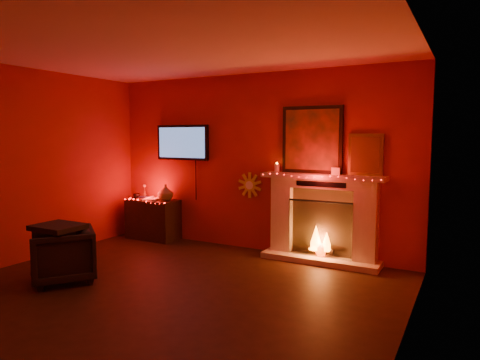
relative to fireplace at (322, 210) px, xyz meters
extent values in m
plane|color=black|center=(-1.14, -2.39, -0.72)|extent=(5.00, 5.00, 0.00)
plane|color=silver|center=(-1.14, -2.39, 1.98)|extent=(5.00, 5.00, 0.00)
plane|color=maroon|center=(-1.14, 0.11, 0.63)|extent=(5.00, 0.00, 5.00)
plane|color=maroon|center=(1.36, -2.39, 0.63)|extent=(0.00, 5.00, 5.00)
cube|color=beige|center=(0.01, -0.09, -0.68)|extent=(1.65, 0.40, 0.08)
cube|color=beige|center=(-0.59, 0.00, -0.17)|extent=(0.30, 0.22, 0.95)
cube|color=beige|center=(0.61, 0.00, -0.17)|extent=(0.30, 0.22, 0.95)
cube|color=beige|center=(0.01, 0.00, 0.38)|extent=(1.50, 0.22, 0.14)
cube|color=beige|center=(0.01, -0.06, 0.48)|extent=(1.72, 0.34, 0.06)
cube|color=#927155|center=(0.01, 0.06, -0.17)|extent=(0.90, 0.10, 0.95)
cube|color=black|center=(0.01, -0.12, -0.25)|extent=(0.90, 0.02, 0.78)
cylinder|color=black|center=(-0.09, -0.03, -0.58)|extent=(0.55, 0.09, 0.09)
cylinder|color=black|center=(0.09, -0.01, -0.52)|extent=(0.51, 0.18, 0.08)
cone|color=orange|center=(-0.07, -0.03, -0.39)|extent=(0.20, 0.20, 0.34)
cone|color=orange|center=(0.08, -0.02, -0.43)|extent=(0.16, 0.16, 0.26)
sphere|color=#FF3F07|center=(0.01, -0.03, -0.56)|extent=(0.18, 0.18, 0.18)
cube|color=black|center=(-0.19, 0.08, 0.98)|extent=(0.88, 0.05, 0.95)
cube|color=#CF491B|center=(-0.19, 0.05, 0.98)|extent=(0.78, 0.01, 0.85)
cube|color=gold|center=(0.56, 0.08, 0.79)|extent=(0.46, 0.04, 0.56)
cube|color=#A87926|center=(0.56, 0.06, 0.79)|extent=(0.38, 0.01, 0.48)
cylinder|color=white|center=(-0.69, -0.01, 0.57)|extent=(0.07, 0.07, 0.12)
cube|color=white|center=(0.19, -0.03, 0.56)|extent=(0.12, 0.01, 0.10)
cube|color=black|center=(-2.44, 0.07, 0.93)|extent=(1.00, 0.06, 0.58)
cube|color=#4570B3|center=(-2.44, 0.03, 0.93)|extent=(0.92, 0.01, 0.50)
cylinder|color=black|center=(-2.19, 0.08, 0.31)|extent=(0.02, 0.02, 0.66)
cylinder|color=gold|center=(-1.19, 0.09, 0.28)|extent=(0.20, 0.03, 0.20)
cylinder|color=white|center=(-1.19, 0.08, 0.28)|extent=(0.13, 0.01, 0.13)
cube|color=black|center=(-2.94, -0.13, -0.39)|extent=(0.89, 0.44, 0.68)
imported|color=brown|center=(-2.68, -0.10, 0.09)|extent=(0.26, 0.26, 0.27)
imported|color=black|center=(-3.26, -0.17, 0.00)|extent=(0.11, 0.11, 0.09)
cylinder|color=white|center=(-2.99, -0.17, -0.02)|extent=(0.16, 0.38, 0.05)
cylinder|color=white|center=(-2.88, -0.23, -0.02)|extent=(0.17, 0.37, 0.05)
cylinder|color=white|center=(-2.83, -0.17, -0.02)|extent=(0.21, 0.36, 0.05)
cube|color=#532217|center=(-3.10, -0.19, -0.03)|extent=(0.20, 0.14, 0.03)
cube|color=#1F2A49|center=(-3.09, -0.18, -0.01)|extent=(0.17, 0.12, 0.02)
imported|color=black|center=(-2.47, -2.35, -0.40)|extent=(0.98, 0.99, 0.65)
camera|label=1|loc=(1.83, -5.74, 1.03)|focal=32.00mm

